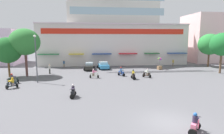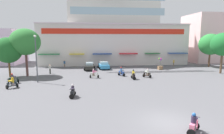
% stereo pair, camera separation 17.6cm
% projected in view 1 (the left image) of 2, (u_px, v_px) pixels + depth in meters
% --- Properties ---
extents(ground_plane, '(128.00, 128.00, 0.00)m').
position_uv_depth(ground_plane, '(131.00, 82.00, 26.43)').
color(ground_plane, '#5A595D').
extents(colonial_building, '(35.90, 16.26, 19.75)m').
position_uv_depth(colonial_building, '(112.00, 31.00, 47.68)').
color(colonial_building, silver).
rests_on(colonial_building, ground).
extents(flank_building_left, '(8.91, 10.40, 8.68)m').
position_uv_depth(flank_building_left, '(2.00, 47.00, 46.57)').
color(flank_building_left, silver).
rests_on(flank_building_left, ground).
extents(flank_building_right, '(10.85, 10.60, 12.92)m').
position_uv_depth(flank_building_right, '(206.00, 38.00, 51.27)').
color(flank_building_right, beige).
rests_on(flank_building_right, ground).
extents(plaza_tree_0, '(4.89, 5.06, 7.97)m').
position_uv_depth(plaza_tree_0, '(25.00, 42.00, 30.18)').
color(plaza_tree_0, brown).
rests_on(plaza_tree_0, ground).
extents(plaza_tree_1, '(5.00, 5.01, 7.45)m').
position_uv_depth(plaza_tree_1, '(210.00, 44.00, 40.89)').
color(plaza_tree_1, brown).
rests_on(plaza_tree_1, ground).
extents(plaza_tree_2, '(4.33, 4.15, 6.53)m').
position_uv_depth(plaza_tree_2, '(8.00, 50.00, 29.47)').
color(plaza_tree_2, brown).
rests_on(plaza_tree_2, ground).
extents(plaza_tree_3, '(4.20, 4.29, 7.39)m').
position_uv_depth(plaza_tree_3, '(222.00, 44.00, 32.98)').
color(plaza_tree_3, brown).
rests_on(plaza_tree_3, ground).
extents(parked_car_0, '(2.31, 4.45, 1.51)m').
position_uv_depth(parked_car_0, '(89.00, 66.00, 37.36)').
color(parked_car_0, black).
rests_on(parked_car_0, ground).
extents(parked_car_1, '(2.68, 4.20, 1.54)m').
position_uv_depth(parked_car_1, '(103.00, 65.00, 38.54)').
color(parked_car_1, '#3589BF').
rests_on(parked_car_1, ground).
extents(scooter_rider_1, '(1.38, 1.29, 1.45)m').
position_uv_depth(scooter_rider_1, '(12.00, 84.00, 23.15)').
color(scooter_rider_1, black).
rests_on(scooter_rider_1, ground).
extents(scooter_rider_3, '(0.61, 1.43, 1.43)m').
position_uv_depth(scooter_rider_3, '(73.00, 92.00, 19.59)').
color(scooter_rider_3, black).
rests_on(scooter_rider_3, ground).
extents(scooter_rider_4, '(1.16, 1.43, 1.55)m').
position_uv_depth(scooter_rider_4, '(121.00, 72.00, 31.13)').
color(scooter_rider_4, black).
rests_on(scooter_rider_4, ground).
extents(scooter_rider_5, '(1.34, 1.39, 1.46)m').
position_uv_depth(scooter_rider_5, '(195.00, 125.00, 12.03)').
color(scooter_rider_5, black).
rests_on(scooter_rider_5, ground).
extents(scooter_rider_6, '(0.53, 1.37, 1.53)m').
position_uv_depth(scooter_rider_6, '(133.00, 75.00, 28.56)').
color(scooter_rider_6, black).
rests_on(scooter_rider_6, ground).
extents(scooter_rider_7, '(1.48, 1.06, 1.48)m').
position_uv_depth(scooter_rider_7, '(13.00, 79.00, 25.64)').
color(scooter_rider_7, black).
rests_on(scooter_rider_7, ground).
extents(scooter_rider_8, '(1.53, 0.90, 1.52)m').
position_uv_depth(scooter_rider_8, '(94.00, 74.00, 29.39)').
color(scooter_rider_8, black).
rests_on(scooter_rider_8, ground).
extents(scooter_rider_9, '(1.30, 1.39, 1.47)m').
position_uv_depth(scooter_rider_9, '(147.00, 74.00, 29.81)').
color(scooter_rider_9, black).
rests_on(scooter_rider_9, ground).
extents(pedestrian_0, '(0.54, 0.54, 1.73)m').
position_uv_depth(pedestrian_0, '(50.00, 68.00, 32.90)').
color(pedestrian_0, black).
rests_on(pedestrian_0, ground).
extents(pedestrian_1, '(0.48, 0.48, 1.66)m').
position_uv_depth(pedestrian_1, '(64.00, 63.00, 40.70)').
color(pedestrian_1, '#806754').
rests_on(pedestrian_1, ground).
extents(pedestrian_2, '(0.52, 0.52, 1.62)m').
position_uv_depth(pedestrian_2, '(173.00, 62.00, 42.47)').
color(pedestrian_2, '#7A6351').
rests_on(pedestrian_2, ground).
extents(streetlamp_near, '(0.40, 0.40, 6.78)m').
position_uv_depth(streetlamp_near, '(36.00, 55.00, 25.75)').
color(streetlamp_near, '#474C51').
rests_on(streetlamp_near, ground).
extents(balloon_vendor_cart, '(1.03, 0.82, 2.49)m').
position_uv_depth(balloon_vendor_cart, '(160.00, 64.00, 37.64)').
color(balloon_vendor_cart, '#926E4B').
rests_on(balloon_vendor_cart, ground).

